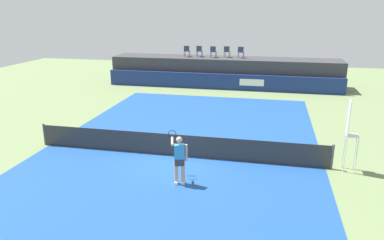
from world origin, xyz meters
TOP-DOWN VIEW (x-y plane):
  - ground_plane at (0.00, 3.00)m, footprint 48.00×48.00m
  - court_inner at (0.00, 0.00)m, footprint 12.00×22.00m
  - sponsor_wall at (0.01, 13.50)m, footprint 18.00×0.22m
  - spectator_platform at (0.00, 15.30)m, footprint 18.00×2.80m
  - spectator_chair_far_left at (-3.06, 15.17)m, footprint 0.46×0.46m
  - spectator_chair_left at (-2.07, 15.32)m, footprint 0.44×0.44m
  - spectator_chair_center at (-0.91, 15.16)m, footprint 0.46×0.46m
  - spectator_chair_right at (0.15, 15.43)m, footprint 0.48×0.48m
  - spectator_chair_far_right at (1.26, 15.35)m, footprint 0.47×0.47m
  - umpire_chair at (6.71, 0.00)m, footprint 0.46×0.46m
  - tennis_net at (0.00, 0.00)m, footprint 12.40×0.02m
  - net_post_near at (-6.20, 0.00)m, footprint 0.10×0.10m
  - net_post_far at (6.20, 0.00)m, footprint 0.10×0.10m
  - tennis_player at (0.73, -2.45)m, footprint 0.92×1.11m
  - tennis_ball at (-3.61, 2.03)m, footprint 0.07×0.07m

SIDE VIEW (x-z plane):
  - ground_plane at x=0.00m, z-range 0.00..0.00m
  - court_inner at x=0.00m, z-range 0.00..0.00m
  - tennis_ball at x=-3.61m, z-range 0.00..0.07m
  - tennis_net at x=0.00m, z-range 0.00..0.95m
  - net_post_near at x=-6.20m, z-range 0.00..1.00m
  - net_post_far at x=6.20m, z-range 0.00..1.00m
  - sponsor_wall at x=0.01m, z-range 0.00..1.20m
  - tennis_player at x=0.73m, z-range 0.07..1.84m
  - spectator_platform at x=0.00m, z-range 0.00..2.20m
  - umpire_chair at x=6.71m, z-range 0.21..2.97m
  - spectator_chair_far_left at x=-3.06m, z-range 2.25..3.14m
  - spectator_chair_left at x=-2.07m, z-range 2.25..3.14m
  - spectator_chair_center at x=-0.91m, z-range 2.25..3.14m
  - spectator_chair_right at x=0.15m, z-range 2.25..3.14m
  - spectator_chair_far_right at x=1.26m, z-range 2.25..3.14m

